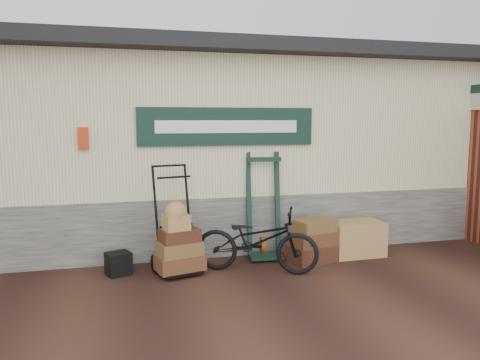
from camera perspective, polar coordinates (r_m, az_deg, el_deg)
name	(u,v)px	position (r m, az deg, el deg)	size (l,w,h in m)	color
ground	(267,276)	(6.32, 3.27, -11.58)	(80.00, 80.00, 0.00)	black
station_building	(222,144)	(8.63, -2.24, 4.46)	(14.40, 4.10, 3.20)	#4C4C47
porter_trolley	(175,218)	(6.36, -7.96, -4.62)	(0.74, 0.55, 1.48)	black
green_barrow	(264,205)	(6.97, 2.94, -3.11)	(0.57, 0.48, 1.57)	black
suitcase_stack	(313,240)	(6.94, 8.90, -7.26)	(0.70, 0.44, 0.62)	#381C12
wicker_hamper	(355,238)	(7.38, 13.89, -6.90)	(0.80, 0.52, 0.52)	brown
black_trunk	(118,264)	(6.51, -14.60, -9.83)	(0.30, 0.26, 0.30)	black
bicycle	(257,237)	(6.33, 2.04, -6.94)	(1.67, 0.58, 0.97)	black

